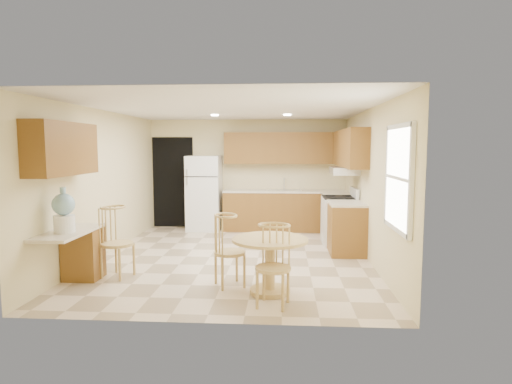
# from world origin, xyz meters

# --- Properties ---
(floor) EXTENTS (5.50, 5.50, 0.00)m
(floor) POSITION_xyz_m (0.00, 0.00, 0.00)
(floor) COLOR beige
(floor) RESTS_ON ground
(ceiling) EXTENTS (4.50, 5.50, 0.02)m
(ceiling) POSITION_xyz_m (0.00, 0.00, 2.50)
(ceiling) COLOR white
(ceiling) RESTS_ON wall_back
(wall_back) EXTENTS (4.50, 0.02, 2.50)m
(wall_back) POSITION_xyz_m (0.00, 2.75, 1.25)
(wall_back) COLOR beige
(wall_back) RESTS_ON floor
(wall_front) EXTENTS (4.50, 0.02, 2.50)m
(wall_front) POSITION_xyz_m (0.00, -2.75, 1.25)
(wall_front) COLOR beige
(wall_front) RESTS_ON floor
(wall_left) EXTENTS (0.02, 5.50, 2.50)m
(wall_left) POSITION_xyz_m (-2.25, 0.00, 1.25)
(wall_left) COLOR beige
(wall_left) RESTS_ON floor
(wall_right) EXTENTS (0.02, 5.50, 2.50)m
(wall_right) POSITION_xyz_m (2.25, 0.00, 1.25)
(wall_right) COLOR beige
(wall_right) RESTS_ON floor
(doorway) EXTENTS (0.90, 0.02, 2.10)m
(doorway) POSITION_xyz_m (-1.75, 2.73, 1.05)
(doorway) COLOR black
(doorway) RESTS_ON floor
(base_cab_back) EXTENTS (2.75, 0.60, 0.87)m
(base_cab_back) POSITION_xyz_m (0.88, 2.45, 0.43)
(base_cab_back) COLOR brown
(base_cab_back) RESTS_ON floor
(counter_back) EXTENTS (2.75, 0.63, 0.04)m
(counter_back) POSITION_xyz_m (0.88, 2.45, 0.89)
(counter_back) COLOR beige
(counter_back) RESTS_ON base_cab_back
(base_cab_right_a) EXTENTS (0.60, 0.59, 0.87)m
(base_cab_right_a) POSITION_xyz_m (1.95, 1.85, 0.43)
(base_cab_right_a) COLOR brown
(base_cab_right_a) RESTS_ON floor
(counter_right_a) EXTENTS (0.63, 0.59, 0.04)m
(counter_right_a) POSITION_xyz_m (1.95, 1.85, 0.89)
(counter_right_a) COLOR beige
(counter_right_a) RESTS_ON base_cab_right_a
(base_cab_right_b) EXTENTS (0.60, 0.80, 0.87)m
(base_cab_right_b) POSITION_xyz_m (1.95, 0.40, 0.43)
(base_cab_right_b) COLOR brown
(base_cab_right_b) RESTS_ON floor
(counter_right_b) EXTENTS (0.63, 0.80, 0.04)m
(counter_right_b) POSITION_xyz_m (1.95, 0.40, 0.89)
(counter_right_b) COLOR beige
(counter_right_b) RESTS_ON base_cab_right_b
(upper_cab_back) EXTENTS (2.75, 0.33, 0.70)m
(upper_cab_back) POSITION_xyz_m (0.88, 2.58, 1.85)
(upper_cab_back) COLOR brown
(upper_cab_back) RESTS_ON wall_back
(upper_cab_right) EXTENTS (0.33, 2.42, 0.70)m
(upper_cab_right) POSITION_xyz_m (2.08, 1.21, 1.85)
(upper_cab_right) COLOR brown
(upper_cab_right) RESTS_ON wall_right
(upper_cab_left) EXTENTS (0.33, 1.40, 0.70)m
(upper_cab_left) POSITION_xyz_m (-2.08, -1.60, 1.85)
(upper_cab_left) COLOR brown
(upper_cab_left) RESTS_ON wall_left
(sink) EXTENTS (0.78, 0.44, 0.01)m
(sink) POSITION_xyz_m (0.85, 2.45, 0.91)
(sink) COLOR silver
(sink) RESTS_ON counter_back
(range_hood) EXTENTS (0.50, 0.76, 0.14)m
(range_hood) POSITION_xyz_m (2.00, 1.18, 1.42)
(range_hood) COLOR silver
(range_hood) RESTS_ON upper_cab_right
(desk_pedestal) EXTENTS (0.48, 0.42, 0.72)m
(desk_pedestal) POSITION_xyz_m (-2.00, -1.32, 0.36)
(desk_pedestal) COLOR brown
(desk_pedestal) RESTS_ON floor
(desk_top) EXTENTS (0.50, 1.20, 0.04)m
(desk_top) POSITION_xyz_m (-2.00, -1.70, 0.75)
(desk_top) COLOR beige
(desk_top) RESTS_ON desk_pedestal
(window) EXTENTS (0.06, 1.12, 1.30)m
(window) POSITION_xyz_m (2.23, -1.85, 1.50)
(window) COLOR white
(window) RESTS_ON wall_right
(can_light_a) EXTENTS (0.14, 0.14, 0.02)m
(can_light_a) POSITION_xyz_m (-0.50, 1.20, 2.48)
(can_light_a) COLOR white
(can_light_a) RESTS_ON ceiling
(can_light_b) EXTENTS (0.14, 0.14, 0.02)m
(can_light_b) POSITION_xyz_m (0.90, 1.20, 2.48)
(can_light_b) COLOR white
(can_light_b) RESTS_ON ceiling
(refrigerator) EXTENTS (0.74, 0.72, 1.68)m
(refrigerator) POSITION_xyz_m (-0.95, 2.40, 0.84)
(refrigerator) COLOR white
(refrigerator) RESTS_ON floor
(stove) EXTENTS (0.65, 0.76, 1.09)m
(stove) POSITION_xyz_m (1.92, 1.18, 0.47)
(stove) COLOR white
(stove) RESTS_ON floor
(dining_table) EXTENTS (0.97, 0.97, 0.72)m
(dining_table) POSITION_xyz_m (0.67, -1.75, 0.47)
(dining_table) COLOR tan
(dining_table) RESTS_ON floor
(chair_table_a) EXTENTS (0.43, 0.55, 0.97)m
(chair_table_a) POSITION_xyz_m (0.12, -1.60, 0.59)
(chair_table_a) COLOR tan
(chair_table_a) RESTS_ON floor
(chair_table_b) EXTENTS (0.42, 0.44, 0.96)m
(chair_table_b) POSITION_xyz_m (0.72, -2.29, 0.59)
(chair_table_b) COLOR tan
(chair_table_b) RESTS_ON floor
(chair_desk) EXTENTS (0.45, 0.58, 1.01)m
(chair_desk) POSITION_xyz_m (-1.55, -1.30, 0.62)
(chair_desk) COLOR tan
(chair_desk) RESTS_ON floor
(water_crock) EXTENTS (0.28, 0.28, 0.59)m
(water_crock) POSITION_xyz_m (-2.00, -1.80, 1.04)
(water_crock) COLOR white
(water_crock) RESTS_ON desk_top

